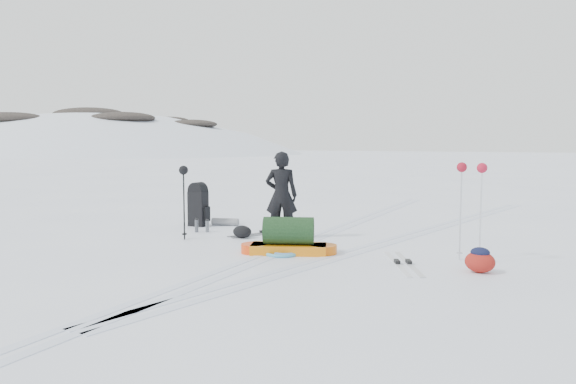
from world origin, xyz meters
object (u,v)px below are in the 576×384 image
Objects in this scene: pulk_sled at (289,240)px; ski_poles_black at (184,179)px; skier at (281,195)px; expedition_rucksack at (202,206)px.

ski_poles_black reaches higher than pulk_sled.
ski_poles_black is at bearing 7.79° from skier.
expedition_rucksack is 1.84m from ski_poles_black.
pulk_sled is at bearing -5.74° from ski_poles_black.
skier reaches higher than expedition_rucksack.
skier is at bearing 100.53° from pulk_sled.
skier reaches higher than ski_poles_black.
skier is 1.02× the size of pulk_sled.
skier is 2.44m from expedition_rucksack.
pulk_sled is 3.60m from expedition_rucksack.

